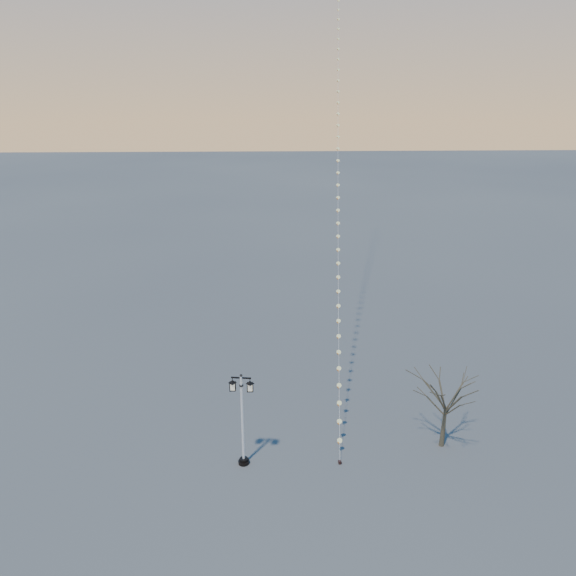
{
  "coord_description": "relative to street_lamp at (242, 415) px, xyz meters",
  "views": [
    {
      "loc": [
        -1.07,
        -22.46,
        17.86
      ],
      "look_at": [
        0.04,
        5.73,
        7.59
      ],
      "focal_mm": 34.06,
      "sensor_mm": 36.0,
      "label": 1
    }
  ],
  "objects": [
    {
      "name": "ground",
      "position": [
        2.41,
        -0.61,
        -2.83
      ],
      "size": [
        300.0,
        300.0,
        0.0
      ],
      "primitive_type": "plane",
      "color": "#494A4A",
      "rests_on": "ground"
    },
    {
      "name": "street_lamp",
      "position": [
        0.0,
        0.0,
        0.0
      ],
      "size": [
        1.29,
        0.57,
        5.11
      ],
      "rotation": [
        0.0,
        0.0,
        -0.13
      ],
      "color": "black",
      "rests_on": "ground"
    },
    {
      "name": "bare_tree",
      "position": [
        10.48,
        1.07,
        0.17
      ],
      "size": [
        2.6,
        2.6,
        4.31
      ],
      "rotation": [
        0.0,
        0.0,
        0.38
      ],
      "color": "#3D3727",
      "rests_on": "ground"
    },
    {
      "name": "kite_train",
      "position": [
        6.75,
        18.43,
        11.47
      ],
      "size": [
        4.36,
        37.88,
        28.84
      ],
      "rotation": [
        0.0,
        0.0,
        -0.06
      ],
      "color": "black",
      "rests_on": "ground"
    }
  ]
}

